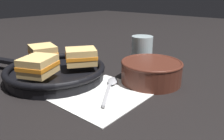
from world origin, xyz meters
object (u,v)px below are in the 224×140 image
(skillet, at_px, (55,72))
(sandwich_near_left, at_px, (43,53))
(sandwich_near_right, at_px, (38,66))
(spoon, at_px, (111,85))
(drinking_glass, at_px, (142,51))
(soup_bowl, at_px, (151,70))
(sandwich_far_left, at_px, (81,56))

(skillet, distance_m, sandwich_near_left, 0.09)
(sandwich_near_left, distance_m, sandwich_near_right, 0.13)
(spoon, relative_size, sandwich_near_left, 1.42)
(skillet, height_order, drinking_glass, drinking_glass)
(soup_bowl, xyz_separation_m, sandwich_near_left, (-0.16, 0.29, 0.03))
(skillet, bearing_deg, sandwich_far_left, -36.67)
(sandwich_near_left, height_order, drinking_glass, drinking_glass)
(sandwich_near_right, bearing_deg, soup_bowl, -38.61)
(soup_bowl, xyz_separation_m, skillet, (-0.17, 0.22, -0.01))
(sandwich_near_right, xyz_separation_m, sandwich_far_left, (0.13, -0.01, 0.00))
(sandwich_near_left, distance_m, sandwich_far_left, 0.13)
(sandwich_near_right, bearing_deg, sandwich_far_left, -5.73)
(spoon, relative_size, sandwich_near_right, 1.35)
(sandwich_far_left, relative_size, drinking_glass, 1.12)
(soup_bowl, height_order, sandwich_far_left, sandwich_far_left)
(spoon, bearing_deg, sandwich_far_left, 54.24)
(skillet, bearing_deg, sandwich_near_left, 83.59)
(drinking_glass, bearing_deg, sandwich_near_left, 146.49)
(skillet, height_order, sandwich_near_right, sandwich_near_right)
(skillet, bearing_deg, sandwich_near_right, -154.11)
(sandwich_near_left, bearing_deg, sandwich_near_right, -125.73)
(soup_bowl, xyz_separation_m, sandwich_near_right, (-0.24, 0.19, 0.03))
(soup_bowl, distance_m, drinking_glass, 0.16)
(soup_bowl, relative_size, sandwich_near_right, 1.52)
(sandwich_near_right, bearing_deg, sandwich_near_left, 54.27)
(spoon, bearing_deg, soup_bowl, -65.99)
(skillet, xyz_separation_m, sandwich_near_right, (-0.07, -0.03, 0.04))
(spoon, distance_m, sandwich_near_right, 0.19)
(skillet, height_order, sandwich_near_left, sandwich_near_left)
(sandwich_near_right, relative_size, drinking_glass, 1.10)
(skillet, relative_size, sandwich_near_left, 3.75)
(sandwich_near_left, relative_size, drinking_glass, 1.04)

